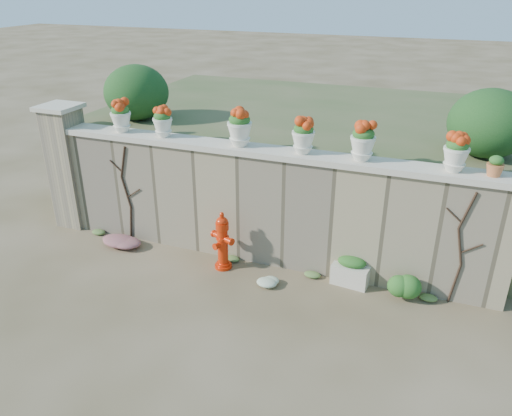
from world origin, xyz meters
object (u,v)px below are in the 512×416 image
at_px(urn_pot_0, 121,116).
at_px(terracotta_pot, 495,167).
at_px(planter_box, 351,271).
at_px(fire_hydrant, 222,241).

relative_size(urn_pot_0, terracotta_pot, 2.00).
bearing_deg(planter_box, terracotta_pot, 14.01).
height_order(planter_box, terracotta_pot, terracotta_pot).
distance_m(planter_box, urn_pot_0, 4.91).
height_order(urn_pot_0, terracotta_pot, urn_pot_0).
distance_m(planter_box, terracotta_pot, 2.73).
distance_m(fire_hydrant, planter_box, 2.24).
bearing_deg(fire_hydrant, terracotta_pot, 30.31).
relative_size(fire_hydrant, urn_pot_0, 1.84).
distance_m(fire_hydrant, urn_pot_0, 2.93).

